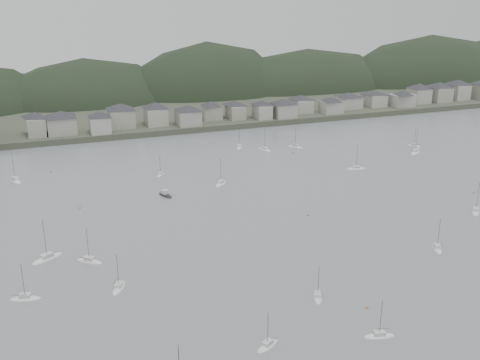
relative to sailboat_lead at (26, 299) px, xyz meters
name	(u,v)px	position (x,y,z in m)	size (l,w,h in m)	color
ground	(353,299)	(72.33, -27.37, -0.18)	(900.00, 900.00, 0.00)	slate
far_shore_land	(130,93)	(72.33, 267.63, 1.32)	(900.00, 250.00, 3.00)	#383D2D
forested_ridge	(145,118)	(77.17, 242.03, -11.47)	(851.55, 103.94, 102.57)	black
waterfront_town	(256,107)	(122.92, 155.97, 8.48)	(451.48, 28.46, 12.92)	gray
sailboat_lead	(26,299)	(0.00, 0.00, 0.00)	(7.63, 4.21, 9.96)	white
moored_fleet	(216,214)	(58.75, 34.14, 0.00)	(268.40, 167.77, 13.04)	white
motor_launch_far	(165,195)	(47.45, 57.28, 0.11)	(4.98, 7.91, 3.79)	black
mooring_buoys	(256,216)	(70.36, 27.53, -0.03)	(159.50, 139.55, 0.70)	#BB733E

